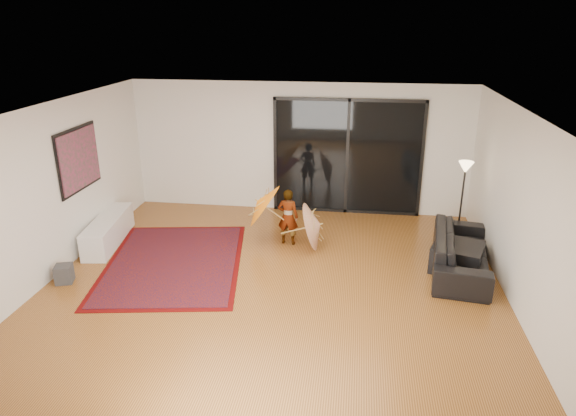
% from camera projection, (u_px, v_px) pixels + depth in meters
% --- Properties ---
extents(floor, '(7.00, 7.00, 0.00)m').
position_uv_depth(floor, '(272.00, 288.00, 7.87)').
color(floor, '#A5672D').
rests_on(floor, ground).
extents(ceiling, '(7.00, 7.00, 0.00)m').
position_uv_depth(ceiling, '(270.00, 112.00, 6.93)').
color(ceiling, white).
rests_on(ceiling, wall_back).
extents(wall_back, '(7.00, 0.00, 7.00)m').
position_uv_depth(wall_back, '(299.00, 148.00, 10.65)').
color(wall_back, silver).
rests_on(wall_back, floor).
extents(wall_front, '(7.00, 0.00, 7.00)m').
position_uv_depth(wall_front, '(199.00, 353.00, 4.15)').
color(wall_front, silver).
rests_on(wall_front, floor).
extents(wall_left, '(0.00, 7.00, 7.00)m').
position_uv_depth(wall_left, '(46.00, 195.00, 7.85)').
color(wall_left, silver).
rests_on(wall_left, floor).
extents(wall_right, '(0.00, 7.00, 7.00)m').
position_uv_depth(wall_right, '(525.00, 218.00, 6.95)').
color(wall_right, silver).
rests_on(wall_right, floor).
extents(sliding_door, '(3.06, 0.07, 2.40)m').
position_uv_depth(sliding_door, '(347.00, 157.00, 10.54)').
color(sliding_door, black).
rests_on(sliding_door, wall_back).
extents(painting, '(0.04, 1.28, 1.08)m').
position_uv_depth(painting, '(79.00, 159.00, 8.67)').
color(painting, black).
rests_on(painting, wall_left).
extents(media_console, '(0.66, 1.77, 0.48)m').
position_uv_depth(media_console, '(108.00, 230.00, 9.38)').
color(media_console, white).
rests_on(media_console, floor).
extents(speaker, '(0.32, 0.32, 0.29)m').
position_uv_depth(speaker, '(64.00, 274.00, 8.00)').
color(speaker, '#424244').
rests_on(speaker, floor).
extents(persian_rug, '(2.69, 3.43, 0.02)m').
position_uv_depth(persian_rug, '(174.00, 262.00, 8.67)').
color(persian_rug, '#530707').
rests_on(persian_rug, floor).
extents(sofa, '(1.14, 2.27, 0.64)m').
position_uv_depth(sofa, '(461.00, 251.00, 8.36)').
color(sofa, black).
rests_on(sofa, floor).
extents(ottoman, '(0.97, 0.97, 0.44)m').
position_uv_depth(ottoman, '(457.00, 257.00, 8.39)').
color(ottoman, black).
rests_on(ottoman, floor).
extents(floor_lamp, '(0.26, 0.26, 1.53)m').
position_uv_depth(floor_lamp, '(464.00, 179.00, 9.07)').
color(floor_lamp, black).
rests_on(floor_lamp, floor).
extents(child, '(0.40, 0.29, 1.04)m').
position_uv_depth(child, '(288.00, 217.00, 9.25)').
color(child, '#999999').
rests_on(child, floor).
extents(parasol_orange, '(0.66, 0.89, 0.90)m').
position_uv_depth(parasol_orange, '(257.00, 205.00, 9.20)').
color(parasol_orange, orange).
rests_on(parasol_orange, child).
extents(parasol_white, '(0.53, 0.87, 0.91)m').
position_uv_depth(parasol_white, '(320.00, 222.00, 9.04)').
color(parasol_white, beige).
rests_on(parasol_white, floor).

